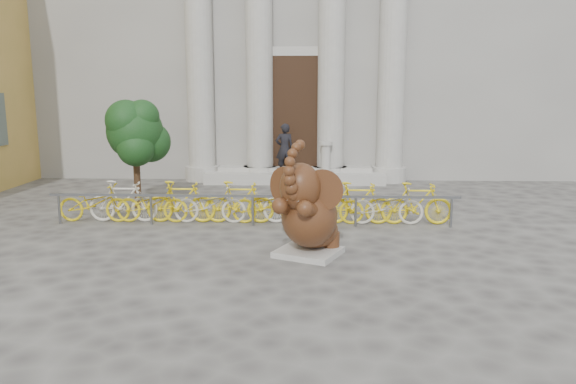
{
  "coord_description": "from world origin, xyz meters",
  "views": [
    {
      "loc": [
        0.48,
        -9.27,
        3.17
      ],
      "look_at": [
        0.06,
        1.8,
        1.1
      ],
      "focal_mm": 35.0,
      "sensor_mm": 36.0,
      "label": 1
    }
  ],
  "objects_px": {
    "bike_rack": "(253,202)",
    "tree": "(136,133)",
    "elephant_statue": "(308,214)",
    "pedestrian": "(285,149)"
  },
  "relations": [
    {
      "from": "bike_rack",
      "to": "tree",
      "type": "height_order",
      "value": "tree"
    },
    {
      "from": "elephant_statue",
      "to": "tree",
      "type": "distance_m",
      "value": 6.19
    },
    {
      "from": "elephant_statue",
      "to": "bike_rack",
      "type": "xyz_separation_m",
      "value": [
        -1.3,
        2.58,
        -0.31
      ]
    },
    {
      "from": "tree",
      "to": "pedestrian",
      "type": "bearing_deg",
      "value": 46.38
    },
    {
      "from": "tree",
      "to": "pedestrian",
      "type": "relative_size",
      "value": 1.74
    },
    {
      "from": "elephant_statue",
      "to": "bike_rack",
      "type": "distance_m",
      "value": 2.9
    },
    {
      "from": "bike_rack",
      "to": "tree",
      "type": "distance_m",
      "value": 3.84
    },
    {
      "from": "elephant_statue",
      "to": "tree",
      "type": "bearing_deg",
      "value": 162.21
    },
    {
      "from": "bike_rack",
      "to": "pedestrian",
      "type": "xyz_separation_m",
      "value": [
        0.51,
        5.4,
        0.68
      ]
    },
    {
      "from": "pedestrian",
      "to": "bike_rack",
      "type": "bearing_deg",
      "value": 71.76
    }
  ]
}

